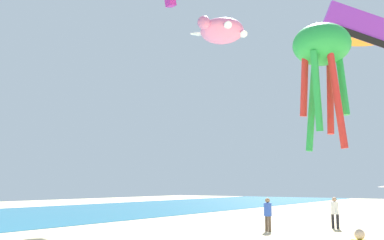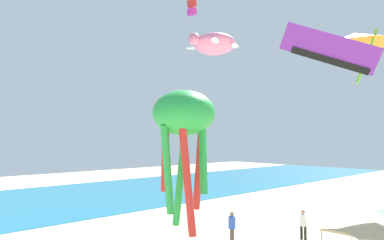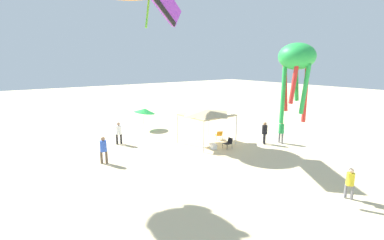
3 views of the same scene
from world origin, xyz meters
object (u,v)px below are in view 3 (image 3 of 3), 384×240
(beach_umbrella, at_px, (145,111))
(folding_chair_near_cooler, at_px, (228,142))
(person_kite_handler, at_px, (119,131))
(folding_chair_facing_ocean, at_px, (219,135))
(kite_parafoil_purple, at_px, (165,3))
(person_by_tent, at_px, (265,131))
(canopy_tent, at_px, (207,113))
(person_near_umbrella, at_px, (281,130))
(person_watching_sky, at_px, (103,148))
(person_beachcomber, at_px, (350,181))
(kite_octopus_green, at_px, (297,61))
(cooler_box, at_px, (213,146))

(beach_umbrella, relative_size, folding_chair_near_cooler, 2.78)
(person_kite_handler, bearing_deg, folding_chair_facing_ocean, 168.71)
(beach_umbrella, height_order, kite_parafoil_purple, kite_parafoil_purple)
(kite_parafoil_purple, bearing_deg, person_by_tent, -69.77)
(folding_chair_facing_ocean, distance_m, kite_parafoil_purple, 11.40)
(canopy_tent, bearing_deg, person_by_tent, -126.67)
(folding_chair_facing_ocean, distance_m, person_near_umbrella, 5.18)
(beach_umbrella, distance_m, person_near_umbrella, 13.13)
(folding_chair_facing_ocean, distance_m, person_by_tent, 3.85)
(folding_chair_facing_ocean, height_order, person_watching_sky, person_watching_sky)
(person_beachcomber, height_order, kite_parafoil_purple, kite_parafoil_purple)
(folding_chair_near_cooler, distance_m, person_by_tent, 3.40)
(person_beachcomber, bearing_deg, person_watching_sky, 16.74)
(person_beachcomber, bearing_deg, person_kite_handler, 2.17)
(beach_umbrella, height_order, person_watching_sky, beach_umbrella)
(person_beachcomber, relative_size, kite_parafoil_purple, 0.35)
(person_near_umbrella, distance_m, kite_parafoil_purple, 13.59)
(person_near_umbrella, height_order, kite_octopus_green, kite_octopus_green)
(canopy_tent, height_order, folding_chair_near_cooler, canopy_tent)
(canopy_tent, relative_size, person_near_umbrella, 1.96)
(canopy_tent, xyz_separation_m, cooler_box, (-1.38, 0.46, -2.42))
(canopy_tent, relative_size, person_kite_handler, 2.01)
(folding_chair_near_cooler, xyz_separation_m, person_watching_sky, (2.45, 9.05, 0.61))
(beach_umbrella, xyz_separation_m, person_kite_handler, (-3.53, 4.23, -0.79))
(person_by_tent, height_order, person_watching_sky, person_watching_sky)
(folding_chair_near_cooler, bearing_deg, kite_octopus_green, -18.32)
(person_beachcomber, bearing_deg, person_by_tent, -42.42)
(person_watching_sky, distance_m, kite_parafoil_purple, 11.43)
(person_kite_handler, bearing_deg, cooler_box, 150.64)
(person_beachcomber, height_order, person_by_tent, person_by_tent)
(person_near_umbrella, bearing_deg, kite_parafoil_purple, -114.20)
(cooler_box, xyz_separation_m, person_beachcomber, (-10.33, 0.00, 0.74))
(person_by_tent, distance_m, person_watching_sky, 12.73)
(folding_chair_near_cooler, bearing_deg, kite_parafoil_purple, -136.70)
(cooler_box, xyz_separation_m, person_watching_sky, (1.83, 8.01, 0.88))
(canopy_tent, height_order, kite_parafoil_purple, kite_parafoil_purple)
(cooler_box, relative_size, kite_octopus_green, 0.18)
(person_kite_handler, bearing_deg, canopy_tent, 160.97)
(folding_chair_near_cooler, bearing_deg, beach_umbrella, -166.22)
(person_near_umbrella, bearing_deg, beach_umbrella, -139.85)
(person_beachcomber, xyz_separation_m, person_watching_sky, (12.16, 8.01, 0.14))
(folding_chair_near_cooler, relative_size, cooler_box, 1.17)
(cooler_box, height_order, person_watching_sky, person_watching_sky)
(beach_umbrella, distance_m, person_watching_sky, 10.00)
(person_by_tent, bearing_deg, kite_octopus_green, -179.87)
(person_by_tent, xyz_separation_m, person_near_umbrella, (-0.69, -1.27, 0.03))
(folding_chair_facing_ocean, bearing_deg, kite_parafoil_purple, 8.51)
(person_beachcomber, bearing_deg, kite_parafoil_purple, -6.88)
(person_beachcomber, bearing_deg, folding_chair_near_cooler, -22.76)
(cooler_box, distance_m, person_watching_sky, 8.26)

